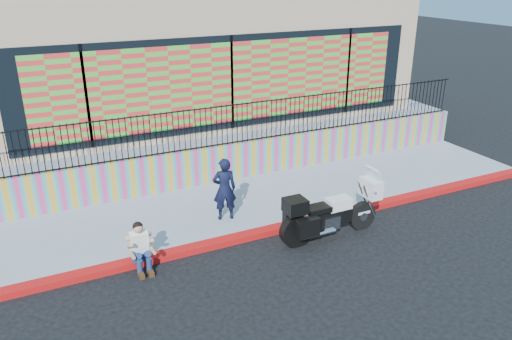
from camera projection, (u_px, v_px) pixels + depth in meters
ground at (298, 226)px, 12.56m from camera, size 90.00×90.00×0.00m
red_curb at (298, 224)px, 12.53m from camera, size 16.00×0.30×0.15m
sidewalk at (268, 198)px, 13.91m from camera, size 16.00×3.00×0.15m
mural_wall at (244, 159)px, 15.01m from camera, size 16.00×0.20×1.10m
metal_fence at (244, 122)px, 14.58m from camera, size 15.80×0.04×1.20m
elevated_platform at (190, 119)px, 19.30m from camera, size 16.00×10.00×1.25m
storefront_building at (188, 51)px, 18.13m from camera, size 14.00×8.06×4.00m
police_motorcycle at (329, 212)px, 11.81m from camera, size 2.59×0.85×1.61m
police_officer at (224, 189)px, 12.35m from camera, size 0.66×0.50×1.62m
seated_man at (141, 252)px, 10.60m from camera, size 0.54×0.71×1.06m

